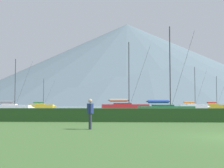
{
  "coord_description": "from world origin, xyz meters",
  "views": [
    {
      "loc": [
        -4.77,
        -13.61,
        1.42
      ],
      "look_at": [
        -8.14,
        51.23,
        5.3
      ],
      "focal_mm": 51.54,
      "sensor_mm": 36.0,
      "label": 1
    }
  ],
  "objects_px": {
    "sailboat_slip_4": "(193,106)",
    "sailboat_slip_12": "(12,107)",
    "sailboat_slip_2": "(167,109)",
    "person_standing_walker": "(90,111)",
    "sailboat_slip_7": "(126,107)",
    "sailboat_slip_11": "(215,106)",
    "sailboat_slip_3": "(42,106)"
  },
  "relations": [
    {
      "from": "sailboat_slip_7",
      "to": "sailboat_slip_11",
      "type": "height_order",
      "value": "sailboat_slip_7"
    },
    {
      "from": "sailboat_slip_11",
      "to": "person_standing_walker",
      "type": "xyz_separation_m",
      "value": [
        -26.57,
        -74.98,
        0.35
      ]
    },
    {
      "from": "sailboat_slip_11",
      "to": "sailboat_slip_12",
      "type": "bearing_deg",
      "value": -141.85
    },
    {
      "from": "sailboat_slip_7",
      "to": "sailboat_slip_12",
      "type": "height_order",
      "value": "sailboat_slip_7"
    },
    {
      "from": "sailboat_slip_2",
      "to": "sailboat_slip_7",
      "type": "distance_m",
      "value": 15.23
    },
    {
      "from": "sailboat_slip_4",
      "to": "sailboat_slip_12",
      "type": "distance_m",
      "value": 44.95
    },
    {
      "from": "sailboat_slip_4",
      "to": "sailboat_slip_7",
      "type": "distance_m",
      "value": 33.31
    },
    {
      "from": "sailboat_slip_3",
      "to": "person_standing_walker",
      "type": "relative_size",
      "value": 5.06
    },
    {
      "from": "sailboat_slip_2",
      "to": "sailboat_slip_3",
      "type": "distance_m",
      "value": 58.45
    },
    {
      "from": "sailboat_slip_4",
      "to": "person_standing_walker",
      "type": "height_order",
      "value": "sailboat_slip_4"
    },
    {
      "from": "sailboat_slip_7",
      "to": "sailboat_slip_12",
      "type": "xyz_separation_m",
      "value": [
        -21.03,
        4.57,
        -0.1
      ]
    },
    {
      "from": "sailboat_slip_12",
      "to": "person_standing_walker",
      "type": "height_order",
      "value": "sailboat_slip_12"
    },
    {
      "from": "sailboat_slip_4",
      "to": "sailboat_slip_7",
      "type": "bearing_deg",
      "value": -124.7
    },
    {
      "from": "sailboat_slip_4",
      "to": "person_standing_walker",
      "type": "bearing_deg",
      "value": -110.1
    },
    {
      "from": "sailboat_slip_2",
      "to": "person_standing_walker",
      "type": "relative_size",
      "value": 6.6
    },
    {
      "from": "sailboat_slip_7",
      "to": "person_standing_walker",
      "type": "height_order",
      "value": "sailboat_slip_7"
    },
    {
      "from": "sailboat_slip_4",
      "to": "sailboat_slip_11",
      "type": "height_order",
      "value": "sailboat_slip_4"
    },
    {
      "from": "sailboat_slip_2",
      "to": "sailboat_slip_7",
      "type": "height_order",
      "value": "sailboat_slip_7"
    },
    {
      "from": "sailboat_slip_4",
      "to": "sailboat_slip_2",
      "type": "bearing_deg",
      "value": -109.54
    },
    {
      "from": "sailboat_slip_4",
      "to": "sailboat_slip_7",
      "type": "height_order",
      "value": "sailboat_slip_7"
    },
    {
      "from": "sailboat_slip_2",
      "to": "sailboat_slip_12",
      "type": "bearing_deg",
      "value": 138.1
    },
    {
      "from": "sailboat_slip_7",
      "to": "person_standing_walker",
      "type": "relative_size",
      "value": 7.11
    },
    {
      "from": "sailboat_slip_4",
      "to": "sailboat_slip_7",
      "type": "xyz_separation_m",
      "value": [
        -16.88,
        -28.72,
        0.09
      ]
    },
    {
      "from": "sailboat_slip_4",
      "to": "sailboat_slip_12",
      "type": "xyz_separation_m",
      "value": [
        -37.91,
        -24.14,
        -0.01
      ]
    },
    {
      "from": "person_standing_walker",
      "to": "sailboat_slip_2",
      "type": "bearing_deg",
      "value": 57.49
    },
    {
      "from": "sailboat_slip_3",
      "to": "sailboat_slip_12",
      "type": "height_order",
      "value": "sailboat_slip_12"
    },
    {
      "from": "sailboat_slip_11",
      "to": "person_standing_walker",
      "type": "bearing_deg",
      "value": -107.84
    },
    {
      "from": "sailboat_slip_12",
      "to": "sailboat_slip_2",
      "type": "bearing_deg",
      "value": -38.25
    },
    {
      "from": "sailboat_slip_11",
      "to": "sailboat_slip_3",
      "type": "bearing_deg",
      "value": -175.61
    },
    {
      "from": "sailboat_slip_4",
      "to": "sailboat_slip_11",
      "type": "bearing_deg",
      "value": 46.36
    },
    {
      "from": "sailboat_slip_4",
      "to": "sailboat_slip_3",
      "type": "bearing_deg",
      "value": 165.35
    },
    {
      "from": "sailboat_slip_7",
      "to": "person_standing_walker",
      "type": "xyz_separation_m",
      "value": [
        -1.61,
        -36.41,
        0.22
      ]
    }
  ]
}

